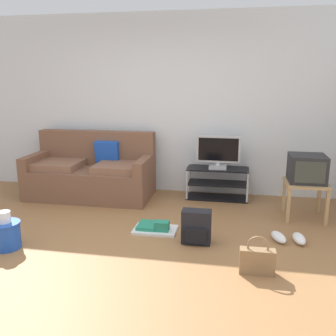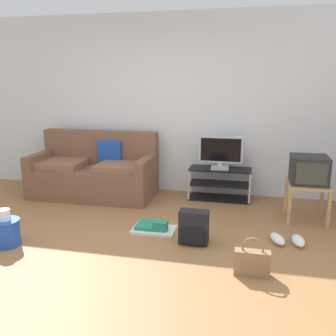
{
  "view_description": "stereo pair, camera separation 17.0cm",
  "coord_description": "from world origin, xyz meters",
  "px_view_note": "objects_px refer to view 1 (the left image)",
  "views": [
    {
      "loc": [
        1.19,
        -3.17,
        1.72
      ],
      "look_at": [
        0.4,
        1.17,
        0.66
      ],
      "focal_mm": 39.31,
      "sensor_mm": 36.0,
      "label": 1
    },
    {
      "loc": [
        1.35,
        -3.14,
        1.72
      ],
      "look_at": [
        0.4,
        1.17,
        0.66
      ],
      "focal_mm": 39.31,
      "sensor_mm": 36.0,
      "label": 2
    }
  ],
  "objects_px": {
    "sneakers_pair": "(289,238)",
    "tv_stand": "(217,183)",
    "floor_tray": "(155,228)",
    "couch": "(92,173)",
    "crt_tv": "(307,168)",
    "flat_tv": "(218,153)",
    "handbag": "(257,260)",
    "backpack": "(196,227)",
    "cleaning_bucket": "(6,233)",
    "side_table": "(305,188)"
  },
  "relations": [
    {
      "from": "couch",
      "to": "crt_tv",
      "type": "relative_size",
      "value": 4.2
    },
    {
      "from": "backpack",
      "to": "cleaning_bucket",
      "type": "distance_m",
      "value": 2.01
    },
    {
      "from": "flat_tv",
      "to": "sneakers_pair",
      "type": "height_order",
      "value": "flat_tv"
    },
    {
      "from": "crt_tv",
      "to": "side_table",
      "type": "bearing_deg",
      "value": -90.0
    },
    {
      "from": "side_table",
      "to": "floor_tray",
      "type": "relative_size",
      "value": 1.01
    },
    {
      "from": "crt_tv",
      "to": "handbag",
      "type": "xyz_separation_m",
      "value": [
        -0.66,
        -1.56,
        -0.52
      ]
    },
    {
      "from": "cleaning_bucket",
      "to": "sneakers_pair",
      "type": "bearing_deg",
      "value": 13.22
    },
    {
      "from": "handbag",
      "to": "floor_tray",
      "type": "distance_m",
      "value": 1.37
    },
    {
      "from": "side_table",
      "to": "crt_tv",
      "type": "relative_size",
      "value": 1.17
    },
    {
      "from": "side_table",
      "to": "cleaning_bucket",
      "type": "distance_m",
      "value": 3.55
    },
    {
      "from": "couch",
      "to": "side_table",
      "type": "bearing_deg",
      "value": -7.45
    },
    {
      "from": "crt_tv",
      "to": "sneakers_pair",
      "type": "distance_m",
      "value": 1.04
    },
    {
      "from": "backpack",
      "to": "cleaning_bucket",
      "type": "height_order",
      "value": "cleaning_bucket"
    },
    {
      "from": "handbag",
      "to": "sneakers_pair",
      "type": "bearing_deg",
      "value": 63.19
    },
    {
      "from": "tv_stand",
      "to": "handbag",
      "type": "distance_m",
      "value": 2.2
    },
    {
      "from": "crt_tv",
      "to": "sneakers_pair",
      "type": "height_order",
      "value": "crt_tv"
    },
    {
      "from": "side_table",
      "to": "crt_tv",
      "type": "xyz_separation_m",
      "value": [
        0.0,
        0.02,
        0.25
      ]
    },
    {
      "from": "side_table",
      "to": "cleaning_bucket",
      "type": "xyz_separation_m",
      "value": [
        -3.22,
        -1.48,
        -0.23
      ]
    },
    {
      "from": "backpack",
      "to": "crt_tv",
      "type": "bearing_deg",
      "value": 39.82
    },
    {
      "from": "flat_tv",
      "to": "couch",
      "type": "bearing_deg",
      "value": -174.16
    },
    {
      "from": "cleaning_bucket",
      "to": "backpack",
      "type": "bearing_deg",
      "value": 13.99
    },
    {
      "from": "crt_tv",
      "to": "cleaning_bucket",
      "type": "height_order",
      "value": "crt_tv"
    },
    {
      "from": "backpack",
      "to": "floor_tray",
      "type": "relative_size",
      "value": 0.74
    },
    {
      "from": "handbag",
      "to": "couch",
      "type": "bearing_deg",
      "value": 140.54
    },
    {
      "from": "side_table",
      "to": "crt_tv",
      "type": "height_order",
      "value": "crt_tv"
    },
    {
      "from": "cleaning_bucket",
      "to": "sneakers_pair",
      "type": "relative_size",
      "value": 1.03
    },
    {
      "from": "tv_stand",
      "to": "handbag",
      "type": "bearing_deg",
      "value": -77.61
    },
    {
      "from": "couch",
      "to": "tv_stand",
      "type": "bearing_deg",
      "value": 6.51
    },
    {
      "from": "tv_stand",
      "to": "sneakers_pair",
      "type": "relative_size",
      "value": 2.28
    },
    {
      "from": "handbag",
      "to": "floor_tray",
      "type": "height_order",
      "value": "handbag"
    },
    {
      "from": "tv_stand",
      "to": "cleaning_bucket",
      "type": "relative_size",
      "value": 2.22
    },
    {
      "from": "flat_tv",
      "to": "sneakers_pair",
      "type": "distance_m",
      "value": 1.75
    },
    {
      "from": "backpack",
      "to": "handbag",
      "type": "distance_m",
      "value": 0.82
    },
    {
      "from": "sneakers_pair",
      "to": "floor_tray",
      "type": "xyz_separation_m",
      "value": [
        -1.51,
        0.02,
        -0.01
      ]
    },
    {
      "from": "couch",
      "to": "cleaning_bucket",
      "type": "xyz_separation_m",
      "value": [
        -0.21,
        -1.87,
        -0.18
      ]
    },
    {
      "from": "side_table",
      "to": "floor_tray",
      "type": "distance_m",
      "value": 1.98
    },
    {
      "from": "tv_stand",
      "to": "floor_tray",
      "type": "xyz_separation_m",
      "value": [
        -0.65,
        -1.38,
        -0.19
      ]
    },
    {
      "from": "couch",
      "to": "crt_tv",
      "type": "height_order",
      "value": "couch"
    },
    {
      "from": "couch",
      "to": "flat_tv",
      "type": "xyz_separation_m",
      "value": [
        1.88,
        0.19,
        0.35
      ]
    },
    {
      "from": "sneakers_pair",
      "to": "cleaning_bucket",
      "type": "bearing_deg",
      "value": -166.78
    },
    {
      "from": "cleaning_bucket",
      "to": "floor_tray",
      "type": "bearing_deg",
      "value": 26.42
    },
    {
      "from": "flat_tv",
      "to": "handbag",
      "type": "distance_m",
      "value": 2.25
    },
    {
      "from": "flat_tv",
      "to": "tv_stand",
      "type": "bearing_deg",
      "value": 90.0
    },
    {
      "from": "sneakers_pair",
      "to": "tv_stand",
      "type": "bearing_deg",
      "value": 121.39
    },
    {
      "from": "flat_tv",
      "to": "side_table",
      "type": "xyz_separation_m",
      "value": [
        1.13,
        -0.59,
        -0.3
      ]
    },
    {
      "from": "tv_stand",
      "to": "floor_tray",
      "type": "distance_m",
      "value": 1.53
    },
    {
      "from": "crt_tv",
      "to": "handbag",
      "type": "relative_size",
      "value": 1.2
    },
    {
      "from": "couch",
      "to": "floor_tray",
      "type": "distance_m",
      "value": 1.72
    },
    {
      "from": "flat_tv",
      "to": "floor_tray",
      "type": "distance_m",
      "value": 1.64
    },
    {
      "from": "couch",
      "to": "backpack",
      "type": "distance_m",
      "value": 2.23
    }
  ]
}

